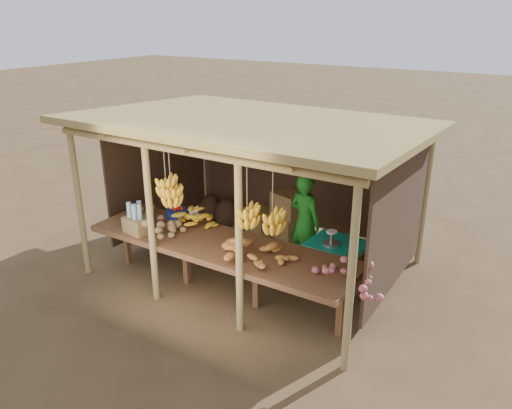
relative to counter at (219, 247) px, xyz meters
The scene contains 13 objects.
ground 1.20m from the counter, 90.00° to the left, with size 60.00×60.00×0.00m, color brown.
stall_structure 1.49m from the counter, 86.95° to the left, with size 4.70×3.50×2.43m.
counter is the anchor object (origin of this frame).
potato_heap 1.18m from the counter, behind, with size 1.08×0.65×0.37m, color #97794E, non-canonical shape.
sweet_potato_heap 0.68m from the counter, 12.39° to the right, with size 0.93×0.56×0.36m, color #C77E33, non-canonical shape.
onion_heap 1.92m from the counter, ahead, with size 0.89×0.53×0.36m, color #BE5C60, non-canonical shape.
banana_pile 0.80m from the counter, 154.75° to the left, with size 0.61×0.37×0.35m, color yellow, non-canonical shape.
tomato_basin 1.17m from the counter, 158.51° to the left, with size 0.35×0.35×0.18m.
bottle_box 1.25m from the counter, 165.00° to the right, with size 0.40×0.33×0.46m.
vendor 1.50m from the counter, 65.67° to the left, with size 0.55×0.36×1.51m, color #1A761D.
tarp_crate 1.69m from the counter, 38.33° to the left, with size 0.82×0.72×0.93m.
carton_stack 2.20m from the counter, 97.28° to the left, with size 1.20×0.57×0.83m.
burlap_sacks 2.66m from the counter, 126.73° to the left, with size 0.84×0.44×0.59m.
Camera 1 is at (3.67, -5.89, 3.73)m, focal length 35.00 mm.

